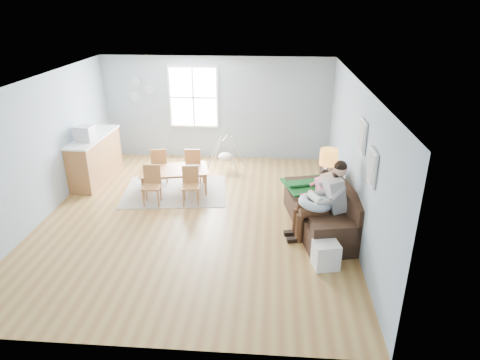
# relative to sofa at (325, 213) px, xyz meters

# --- Properties ---
(room) EXTENTS (8.40, 9.40, 3.90)m
(room) POSITION_rel_sofa_xyz_m (-2.51, 0.24, 2.10)
(room) COLOR olive
(window) EXTENTS (1.32, 0.08, 1.62)m
(window) POSITION_rel_sofa_xyz_m (-3.11, 3.70, 1.33)
(window) COLOR silver
(window) RESTS_ON room
(pictures) EXTENTS (0.05, 1.34, 0.74)m
(pictures) POSITION_rel_sofa_xyz_m (0.45, -0.81, 1.53)
(pictures) COLOR silver
(pictures) RESTS_ON room
(wall_plates) EXTENTS (0.67, 0.02, 0.66)m
(wall_plates) POSITION_rel_sofa_xyz_m (-4.52, 3.71, 1.51)
(wall_plates) COLOR #91A3AE
(wall_plates) RESTS_ON room
(sofa) EXTENTS (1.37, 2.37, 0.90)m
(sofa) POSITION_rel_sofa_xyz_m (0.00, 0.00, 0.00)
(sofa) COLOR black
(sofa) RESTS_ON room
(green_throw) EXTENTS (1.23, 1.14, 0.04)m
(green_throw) POSITION_rel_sofa_xyz_m (-0.23, 0.71, 0.25)
(green_throw) COLOR #135425
(green_throw) RESTS_ON sofa
(beige_pillow) EXTENTS (0.19, 0.56, 0.55)m
(beige_pillow) POSITION_rel_sofa_xyz_m (0.11, 0.62, 0.51)
(beige_pillow) COLOR beige
(beige_pillow) RESTS_ON sofa
(father) EXTENTS (1.11, 0.62, 1.48)m
(father) POSITION_rel_sofa_xyz_m (-0.07, -0.34, 0.47)
(father) COLOR gray
(father) RESTS_ON sofa
(nursing_pillow) EXTENTS (0.76, 0.75, 0.24)m
(nursing_pillow) POSITION_rel_sofa_xyz_m (-0.24, -0.37, 0.38)
(nursing_pillow) COLOR #C8E4FA
(nursing_pillow) RESTS_ON father
(infant) EXTENTS (0.27, 0.41, 0.15)m
(infant) POSITION_rel_sofa_xyz_m (-0.25, -0.34, 0.47)
(infant) COLOR silver
(infant) RESTS_ON nursing_pillow
(toddler) EXTENTS (0.59, 0.40, 0.87)m
(toddler) POSITION_rel_sofa_xyz_m (-0.12, 0.19, 0.44)
(toddler) COLOR white
(toddler) RESTS_ON sofa
(floor_lamp) EXTENTS (0.32, 0.32, 1.59)m
(floor_lamp) POSITION_rel_sofa_xyz_m (-0.02, -0.04, 1.00)
(floor_lamp) COLOR black
(floor_lamp) RESTS_ON room
(storage_cube) EXTENTS (0.47, 0.43, 0.44)m
(storage_cube) POSITION_rel_sofa_xyz_m (-0.12, -1.30, -0.10)
(storage_cube) COLOR white
(storage_cube) RESTS_ON room
(rug) EXTENTS (2.45, 1.97, 0.01)m
(rug) POSITION_rel_sofa_xyz_m (-3.19, 1.40, -0.31)
(rug) COLOR gray
(rug) RESTS_ON room
(dining_table) EXTENTS (1.65, 1.15, 0.53)m
(dining_table) POSITION_rel_sofa_xyz_m (-3.19, 1.40, -0.05)
(dining_table) COLOR brown
(dining_table) RESTS_ON rug
(chair_sw) EXTENTS (0.41, 0.41, 0.84)m
(chair_sw) POSITION_rel_sofa_xyz_m (-3.53, 0.80, 0.15)
(chair_sw) COLOR #A26F38
(chair_sw) RESTS_ON rug
(chair_se) EXTENTS (0.41, 0.41, 0.81)m
(chair_se) POSITION_rel_sofa_xyz_m (-2.72, 0.89, 0.13)
(chair_se) COLOR #A26F38
(chair_se) RESTS_ON rug
(chair_nw) EXTENTS (0.46, 0.46, 0.85)m
(chair_nw) POSITION_rel_sofa_xyz_m (-3.65, 1.92, 0.16)
(chair_nw) COLOR #A26F38
(chair_nw) RESTS_ON rug
(chair_ne) EXTENTS (0.39, 0.39, 0.85)m
(chair_ne) POSITION_rel_sofa_xyz_m (-2.86, 2.01, 0.15)
(chair_ne) COLOR #A26F38
(chair_ne) RESTS_ON rug
(counter) EXTENTS (0.64, 1.96, 1.08)m
(counter) POSITION_rel_sofa_xyz_m (-5.21, 1.98, 0.23)
(counter) COLOR brown
(counter) RESTS_ON room
(monitor) EXTENTS (0.39, 0.38, 0.35)m
(monitor) POSITION_rel_sofa_xyz_m (-5.21, 1.61, 0.94)
(monitor) COLOR #BDBCC2
(monitor) RESTS_ON counter
(baby_swing) EXTENTS (0.94, 0.95, 0.87)m
(baby_swing) POSITION_rel_sofa_xyz_m (-2.19, 2.74, 0.07)
(baby_swing) COLOR #BDBCC2
(baby_swing) RESTS_ON room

